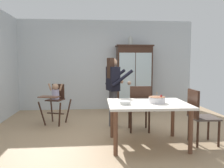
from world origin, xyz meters
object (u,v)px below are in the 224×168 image
(adult_person, at_px, (113,84))
(dining_chair_right_end, at_px, (198,113))
(birthday_cake, at_px, (157,100))
(high_chair_with_toddler, at_px, (55,96))
(serving_bowl, at_px, (125,103))
(ceramic_vase, at_px, (130,41))
(china_cabinet, at_px, (134,78))
(dining_table, at_px, (148,108))
(dining_chair_far_side, at_px, (140,105))

(adult_person, relative_size, dining_chair_right_end, 1.59)
(adult_person, distance_m, birthday_cake, 1.36)
(dining_chair_right_end, bearing_deg, high_chair_with_toddler, 61.47)
(adult_person, height_order, serving_bowl, adult_person)
(ceramic_vase, height_order, adult_person, ceramic_vase)
(china_cabinet, distance_m, high_chair_with_toddler, 2.57)
(dining_table, bearing_deg, adult_person, 112.96)
(ceramic_vase, xyz_separation_m, dining_chair_far_side, (-0.18, -2.21, -1.51))
(dining_chair_right_end, bearing_deg, china_cabinet, 12.53)
(dining_table, distance_m, dining_chair_far_side, 0.75)
(birthday_cake, relative_size, dining_chair_far_side, 0.29)
(dining_chair_far_side, distance_m, dining_chair_right_end, 1.17)
(dining_chair_far_side, bearing_deg, ceramic_vase, -90.52)
(high_chair_with_toddler, xyz_separation_m, adult_person, (1.31, -0.37, 0.31))
(adult_person, distance_m, dining_chair_right_end, 1.87)
(dining_table, height_order, serving_bowl, serving_bowl)
(china_cabinet, relative_size, serving_bowl, 10.79)
(dining_chair_far_side, bearing_deg, dining_table, 92.84)
(adult_person, distance_m, dining_table, 1.29)
(dining_chair_right_end, bearing_deg, serving_bowl, 95.82)
(adult_person, xyz_separation_m, dining_chair_right_end, (1.39, -1.18, -0.41))
(dining_table, height_order, dining_chair_far_side, dining_chair_far_side)
(high_chair_with_toddler, distance_m, adult_person, 1.40)
(dining_table, bearing_deg, high_chair_with_toddler, 139.68)
(china_cabinet, xyz_separation_m, high_chair_with_toddler, (-2.11, -1.42, -0.32))
(high_chair_with_toddler, distance_m, dining_chair_right_end, 3.11)
(serving_bowl, bearing_deg, high_chair_with_toddler, 130.00)
(birthday_cake, bearing_deg, serving_bowl, -170.35)
(china_cabinet, distance_m, birthday_cake, 2.99)
(dining_chair_far_side, bearing_deg, china_cabinet, -93.49)
(serving_bowl, relative_size, dining_chair_right_end, 0.19)
(serving_bowl, bearing_deg, dining_chair_far_side, 63.75)
(dining_table, relative_size, dining_chair_far_side, 1.45)
(ceramic_vase, bearing_deg, dining_chair_right_end, -76.76)
(serving_bowl, bearing_deg, dining_table, 17.15)
(ceramic_vase, relative_size, serving_bowl, 1.50)
(ceramic_vase, bearing_deg, serving_bowl, -101.17)
(adult_person, height_order, dining_chair_right_end, adult_person)
(ceramic_vase, relative_size, high_chair_with_toddler, 0.28)
(dining_table, xyz_separation_m, birthday_cake, (0.15, -0.03, 0.15))
(adult_person, xyz_separation_m, dining_table, (0.49, -1.15, -0.32))
(dining_chair_far_side, relative_size, dining_chair_right_end, 1.00)
(birthday_cake, bearing_deg, high_chair_with_toddler, 141.35)
(dining_table, relative_size, dining_chair_right_end, 1.45)
(adult_person, height_order, dining_chair_far_side, adult_person)
(dining_chair_far_side, bearing_deg, high_chair_with_toddler, -19.26)
(high_chair_with_toddler, relative_size, birthday_cake, 3.39)
(adult_person, bearing_deg, birthday_cake, -167.57)
(birthday_cake, bearing_deg, ceramic_vase, 89.10)
(serving_bowl, relative_size, dining_chair_far_side, 0.19)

